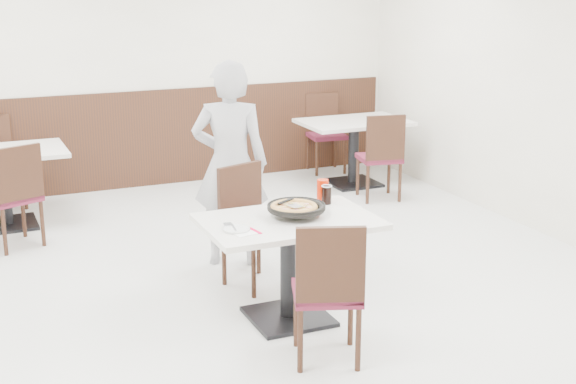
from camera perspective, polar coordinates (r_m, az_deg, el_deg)
name	(u,v)px	position (r m, az deg, el deg)	size (l,w,h in m)	color
floor	(260,293)	(6.25, -2.03, -7.20)	(7.00, 7.00, 0.00)	beige
wall_back	(143,64)	(9.17, -10.24, 8.98)	(6.00, 0.04, 2.80)	silver
wainscot_back	(148,139)	(9.28, -9.96, 3.75)	(5.90, 0.03, 1.10)	black
main_table	(289,270)	(5.67, 0.05, -5.54)	(1.20, 0.80, 0.75)	silver
chair_near	(327,289)	(5.08, 2.78, -6.93)	(0.42, 0.42, 0.95)	black
chair_far	(256,228)	(6.24, -2.30, -2.57)	(0.42, 0.42, 0.95)	black
trivet	(295,213)	(5.63, 0.49, -1.47)	(0.11, 0.11, 0.04)	black
pizza_pan	(296,211)	(5.59, 0.60, -1.35)	(0.34, 0.34, 0.01)	black
pizza	(294,210)	(5.56, 0.43, -1.26)	(0.33, 0.33, 0.02)	#BF8A40
pizza_server	(295,206)	(5.52, 0.50, -1.00)	(0.07, 0.09, 0.00)	silver
napkin	(244,232)	(5.28, -3.15, -2.86)	(0.16, 0.16, 0.00)	white
side_plate	(237,229)	(5.32, -3.68, -2.65)	(0.18, 0.18, 0.01)	silver
fork	(234,227)	(5.33, -3.88, -2.52)	(0.01, 0.15, 0.00)	silver
cola_glass	(327,195)	(5.89, 2.76, -0.23)	(0.07, 0.07, 0.13)	black
red_cup	(323,190)	(5.97, 2.48, 0.14)	(0.09, 0.09, 0.16)	#C11800
diner_person	(230,164)	(6.64, -4.14, 1.99)	(0.63, 0.41, 1.72)	#B2B1B7
bg_table_left	(4,189)	(8.19, -19.54, 0.22)	(1.20, 0.80, 0.75)	silver
bg_chair_left_near	(11,195)	(7.54, -19.07, -0.22)	(0.42, 0.42, 0.95)	black
bg_table_right	(353,153)	(9.27, 4.67, 2.81)	(1.20, 0.80, 0.75)	silver
bg_chair_right_near	(379,156)	(8.69, 6.50, 2.57)	(0.42, 0.42, 0.95)	black
bg_chair_right_far	(326,134)	(9.82, 2.75, 4.17)	(0.42, 0.42, 0.95)	black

